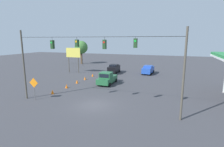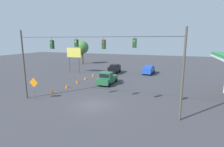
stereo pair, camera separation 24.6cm
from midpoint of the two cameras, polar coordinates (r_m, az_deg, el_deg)
ground_plane at (r=20.75m, az=-5.58°, el=-10.25°), size 140.00×140.00×0.00m
overhead_signal_span at (r=18.85m, az=-6.84°, el=4.57°), size 18.83×0.38×8.63m
sedan_blue_oncoming_deep at (r=39.58m, az=12.05°, el=1.27°), size 2.40×4.62×1.87m
pickup_truck_green_withflow_mid at (r=29.93m, az=-1.36°, el=-1.60°), size 2.32×5.07×2.12m
sedan_black_withflow_far at (r=39.67m, az=0.99°, el=1.63°), size 2.24×4.55×2.00m
traffic_cone_nearest at (r=26.04m, az=-18.62°, el=-5.62°), size 0.41×0.41×0.62m
traffic_cone_second at (r=28.47m, az=-14.35°, el=-3.98°), size 0.41×0.41×0.62m
traffic_cone_third at (r=31.11m, az=-11.08°, el=-2.57°), size 0.41×0.41×0.62m
traffic_cone_fourth at (r=33.58m, az=-8.52°, el=-1.49°), size 0.41×0.41×0.62m
traffic_cone_fifth at (r=36.40m, az=-6.02°, el=-0.46°), size 0.41×0.41×0.62m
roadside_billboard at (r=40.70m, az=-12.17°, el=6.02°), size 3.58×0.16×5.68m
work_zone_sign at (r=23.99m, az=-23.90°, el=-3.26°), size 1.27×0.06×2.84m
tree_horizon_left at (r=55.37m, az=-9.62°, el=8.37°), size 4.02×4.02×7.18m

